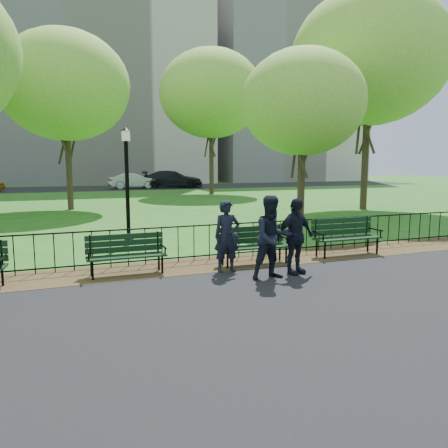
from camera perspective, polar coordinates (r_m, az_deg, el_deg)
name	(u,v)px	position (r m, az deg, el deg)	size (l,w,h in m)	color
ground	(267,277)	(9.39, 5.66, -6.89)	(120.00, 120.00, 0.00)	#2A5C18
asphalt_path	(377,335)	(6.69, 19.34, -13.49)	(60.00, 9.20, 0.01)	black
dirt_strip	(239,262)	(10.70, 2.01, -4.92)	(60.00, 1.60, 0.01)	#3A2D17
far_street	(100,188)	(43.34, -15.83, 4.52)	(70.00, 9.00, 0.01)	black
iron_fence	(232,239)	(11.06, 1.00, -1.93)	(24.06, 0.06, 1.00)	black
apartment_mid	(102,57)	(57.80, -15.67, 20.30)	(24.00, 15.00, 30.00)	#BBB6AB
apartment_east	(279,94)	(64.38, 7.18, 16.50)	(20.00, 15.00, 24.00)	beige
park_bench_main	(244,241)	(10.26, 2.68, -2.18)	(1.73, 0.60, 0.97)	black
park_bench_left_a	(126,250)	(9.66, -12.69, -3.31)	(1.68, 0.53, 0.95)	black
park_bench_right_a	(345,232)	(11.85, 15.54, -1.05)	(1.86, 0.60, 1.05)	black
lamppost	(127,181)	(13.13, -12.54, 5.46)	(0.31, 0.31, 3.43)	black
tree_near_e	(303,103)	(18.21, 10.29, 15.34)	(4.94, 4.94, 6.88)	#2D2116
tree_mid_e	(370,58)	(24.46, 18.48, 19.86)	(7.85, 7.85, 10.94)	#2D2116
tree_far_c	(65,86)	(24.26, -20.06, 16.59)	(6.44, 6.44, 8.97)	#2D2116
tree_far_e	(211,94)	(34.50, -1.68, 16.65)	(7.85, 7.85, 10.94)	#2D2116
person_left	(227,236)	(9.60, 0.37, -1.61)	(0.58, 0.38, 1.58)	black
person_mid	(272,237)	(9.04, 6.33, -1.76)	(0.84, 0.44, 1.74)	black
person_right	(295,236)	(9.53, 9.26, -1.58)	(0.97, 0.40, 1.65)	black
sedan_silver	(133,181)	(41.81, -11.86, 5.54)	(1.54, 4.43, 1.46)	#A8ABB0
sedan_dark	(173,179)	(42.45, -6.71, 5.83)	(2.32, 5.70, 1.65)	black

